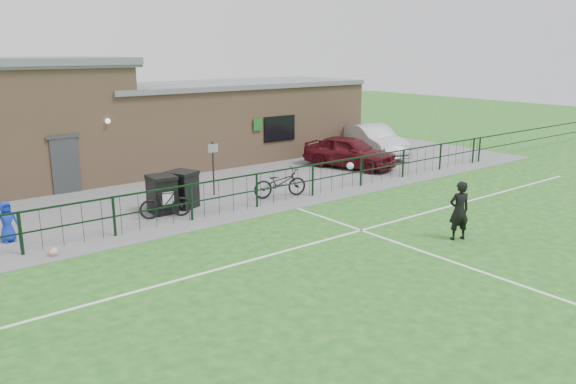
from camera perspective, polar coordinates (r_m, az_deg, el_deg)
ground at (r=13.09m, az=13.82°, el=-9.82°), size 90.00×90.00×0.00m
paving_strip at (r=23.42m, az=-12.92°, el=0.99°), size 34.00×13.00×0.02m
pitch_line_touch at (r=18.57m, az=-5.33°, el=-2.20°), size 28.00×0.10×0.01m
pitch_line_mid at (r=15.66m, az=2.27°, el=-5.31°), size 28.00×0.10×0.01m
pitch_line_perp at (r=14.62m, az=18.74°, el=-7.56°), size 0.10×16.00×0.01m
perimeter_fence at (r=18.58m, az=-5.71°, el=-0.29°), size 28.00×0.10×1.20m
wheelie_bin_left at (r=18.87m, az=-12.68°, el=-0.34°), size 0.82×0.91×1.17m
wheelie_bin_right at (r=19.37m, az=-10.70°, el=0.15°), size 1.05×1.11×1.17m
sign_post at (r=20.72m, az=-7.60°, el=2.37°), size 0.08×0.08×2.00m
car_maroon at (r=25.65m, az=6.28°, el=4.08°), size 2.93×4.59×1.45m
car_silver at (r=28.67m, az=8.61°, el=5.20°), size 2.93×5.02×1.56m
bicycle_d at (r=18.28m, az=-12.35°, el=-1.07°), size 1.71×0.95×0.99m
bicycle_e at (r=20.38m, az=-0.82°, el=0.94°), size 2.12×1.20×1.05m
spectator_child at (r=17.48m, az=-26.66°, el=-2.71°), size 0.61×0.44×1.16m
goalkeeper_kick at (r=16.53m, az=16.72°, el=-1.71°), size 1.43×3.85×1.81m
ball_ground at (r=15.96m, az=-22.73°, el=-5.64°), size 0.24×0.24×0.24m
clubhouse at (r=25.45m, az=-17.93°, el=6.76°), size 24.25×5.40×4.96m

